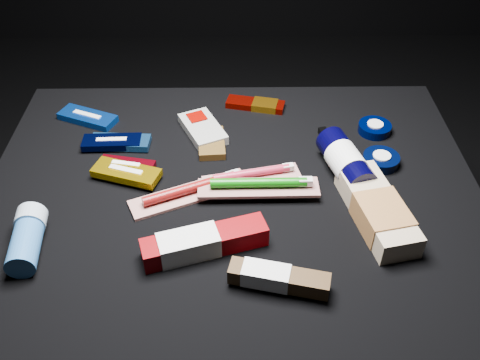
{
  "coord_description": "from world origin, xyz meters",
  "views": [
    {
      "loc": [
        0.0,
        -0.78,
        1.1
      ],
      "look_at": [
        0.01,
        0.01,
        0.42
      ],
      "focal_mm": 40.0,
      "sensor_mm": 36.0,
      "label": 1
    }
  ],
  "objects_px": {
    "deodorant_stick": "(27,238)",
    "toothpaste_carton_red": "(199,243)",
    "lotion_bottle": "(345,161)",
    "bodywash_bottle": "(377,210)"
  },
  "relations": [
    {
      "from": "lotion_bottle",
      "to": "bodywash_bottle",
      "type": "height_order",
      "value": "lotion_bottle"
    },
    {
      "from": "toothpaste_carton_red",
      "to": "bodywash_bottle",
      "type": "bearing_deg",
      "value": -3.97
    },
    {
      "from": "lotion_bottle",
      "to": "deodorant_stick",
      "type": "bearing_deg",
      "value": -176.68
    },
    {
      "from": "lotion_bottle",
      "to": "toothpaste_carton_red",
      "type": "relative_size",
      "value": 0.93
    },
    {
      "from": "lotion_bottle",
      "to": "toothpaste_carton_red",
      "type": "distance_m",
      "value": 0.35
    },
    {
      "from": "deodorant_stick",
      "to": "lotion_bottle",
      "type": "bearing_deg",
      "value": 12.16
    },
    {
      "from": "deodorant_stick",
      "to": "toothpaste_carton_red",
      "type": "relative_size",
      "value": 0.61
    },
    {
      "from": "deodorant_stick",
      "to": "toothpaste_carton_red",
      "type": "distance_m",
      "value": 0.3
    },
    {
      "from": "bodywash_bottle",
      "to": "deodorant_stick",
      "type": "height_order",
      "value": "deodorant_stick"
    },
    {
      "from": "lotion_bottle",
      "to": "deodorant_stick",
      "type": "height_order",
      "value": "lotion_bottle"
    }
  ]
}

